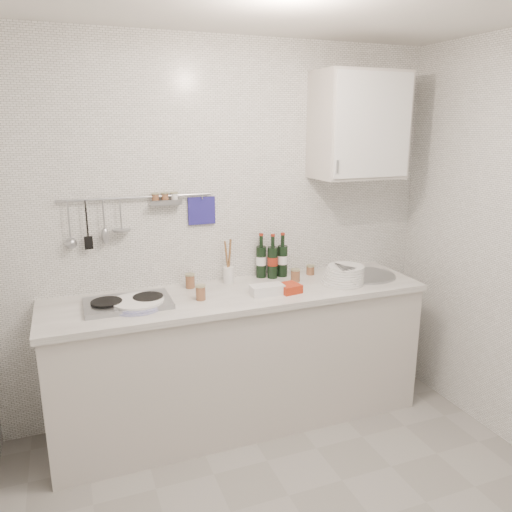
{
  "coord_description": "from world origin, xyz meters",
  "views": [
    {
      "loc": [
        -0.99,
        -1.76,
        1.96
      ],
      "look_at": [
        0.04,
        0.9,
        1.2
      ],
      "focal_mm": 35.0,
      "sensor_mm": 36.0,
      "label": 1
    }
  ],
  "objects_px": {
    "wall_cabinet": "(359,126)",
    "plate_stack_hob": "(137,303)",
    "wine_bottles": "(272,256)",
    "plate_stack_sink": "(344,275)",
    "utensil_crock": "(229,273)"
  },
  "relations": [
    {
      "from": "wall_cabinet",
      "to": "plate_stack_hob",
      "type": "bearing_deg",
      "value": -174.08
    },
    {
      "from": "wall_cabinet",
      "to": "plate_stack_hob",
      "type": "xyz_separation_m",
      "value": [
        -1.55,
        -0.16,
        -1.01
      ]
    },
    {
      "from": "plate_stack_hob",
      "to": "wine_bottles",
      "type": "bearing_deg",
      "value": 15.16
    },
    {
      "from": "wall_cabinet",
      "to": "utensil_crock",
      "type": "relative_size",
      "value": 2.3
    },
    {
      "from": "plate_stack_sink",
      "to": "utensil_crock",
      "type": "distance_m",
      "value": 0.78
    },
    {
      "from": "plate_stack_hob",
      "to": "plate_stack_sink",
      "type": "height_order",
      "value": "plate_stack_sink"
    },
    {
      "from": "utensil_crock",
      "to": "plate_stack_sink",
      "type": "bearing_deg",
      "value": -20.31
    },
    {
      "from": "plate_stack_sink",
      "to": "wine_bottles",
      "type": "xyz_separation_m",
      "value": [
        -0.41,
        0.29,
        0.1
      ]
    },
    {
      "from": "plate_stack_hob",
      "to": "utensil_crock",
      "type": "height_order",
      "value": "utensil_crock"
    },
    {
      "from": "wine_bottles",
      "to": "utensil_crock",
      "type": "xyz_separation_m",
      "value": [
        -0.33,
        -0.02,
        -0.08
      ]
    },
    {
      "from": "wall_cabinet",
      "to": "wine_bottles",
      "type": "distance_m",
      "value": 1.06
    },
    {
      "from": "wall_cabinet",
      "to": "utensil_crock",
      "type": "bearing_deg",
      "value": 174.78
    },
    {
      "from": "utensil_crock",
      "to": "wall_cabinet",
      "type": "bearing_deg",
      "value": -5.22
    },
    {
      "from": "utensil_crock",
      "to": "plate_stack_hob",
      "type": "bearing_deg",
      "value": -159.27
    },
    {
      "from": "plate_stack_hob",
      "to": "utensil_crock",
      "type": "distance_m",
      "value": 0.69
    }
  ]
}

